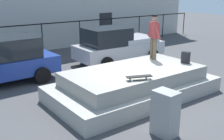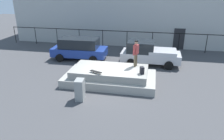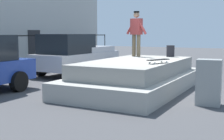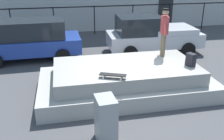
{
  "view_description": "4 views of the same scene",
  "coord_description": "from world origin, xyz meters",
  "px_view_note": "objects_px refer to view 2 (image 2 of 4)",
  "views": [
    {
      "loc": [
        -5.89,
        -6.44,
        3.54
      ],
      "look_at": [
        -0.16,
        1.35,
        0.68
      ],
      "focal_mm": 44.18,
      "sensor_mm": 36.0,
      "label": 1
    },
    {
      "loc": [
        2.48,
        -11.69,
        5.72
      ],
      "look_at": [
        -0.02,
        0.85,
        0.6
      ],
      "focal_mm": 33.88,
      "sensor_mm": 36.0,
      "label": 2
    },
    {
      "loc": [
        -9.08,
        -3.64,
        1.82
      ],
      "look_at": [
        -0.17,
        1.06,
        0.61
      ],
      "focal_mm": 49.53,
      "sensor_mm": 36.0,
      "label": 3
    },
    {
      "loc": [
        -2.01,
        -7.25,
        3.97
      ],
      "look_at": [
        -0.37,
        0.92,
        0.53
      ],
      "focal_mm": 40.94,
      "sensor_mm": 36.0,
      "label": 4
    }
  ],
  "objects_px": {
    "backpack": "(142,70)",
    "utility_box": "(80,90)",
    "skateboarder": "(136,52)",
    "skateboard": "(96,72)",
    "car_silver_pickup_mid": "(149,53)",
    "car_blue_hatchback_near": "(79,48)"
  },
  "relations": [
    {
      "from": "skateboarder",
      "to": "utility_box",
      "type": "xyz_separation_m",
      "value": [
        -2.63,
        -3.13,
        -1.33
      ]
    },
    {
      "from": "skateboarder",
      "to": "car_blue_hatchback_near",
      "type": "bearing_deg",
      "value": 145.74
    },
    {
      "from": "skateboard",
      "to": "car_silver_pickup_mid",
      "type": "xyz_separation_m",
      "value": [
        2.88,
        4.84,
        -0.17
      ]
    },
    {
      "from": "car_silver_pickup_mid",
      "to": "car_blue_hatchback_near",
      "type": "bearing_deg",
      "value": 178.7
    },
    {
      "from": "skateboarder",
      "to": "backpack",
      "type": "relative_size",
      "value": 3.96
    },
    {
      "from": "skateboarder",
      "to": "backpack",
      "type": "height_order",
      "value": "skateboarder"
    },
    {
      "from": "skateboarder",
      "to": "skateboard",
      "type": "xyz_separation_m",
      "value": [
        -2.15,
        -1.62,
        -0.86
      ]
    },
    {
      "from": "car_silver_pickup_mid",
      "to": "utility_box",
      "type": "bearing_deg",
      "value": -117.83
    },
    {
      "from": "skateboard",
      "to": "car_silver_pickup_mid",
      "type": "height_order",
      "value": "car_silver_pickup_mid"
    },
    {
      "from": "car_blue_hatchback_near",
      "to": "car_silver_pickup_mid",
      "type": "height_order",
      "value": "car_silver_pickup_mid"
    },
    {
      "from": "backpack",
      "to": "utility_box",
      "type": "height_order",
      "value": "backpack"
    },
    {
      "from": "backpack",
      "to": "car_blue_hatchback_near",
      "type": "bearing_deg",
      "value": -151.19
    },
    {
      "from": "car_silver_pickup_mid",
      "to": "skateboard",
      "type": "bearing_deg",
      "value": -120.72
    },
    {
      "from": "car_blue_hatchback_near",
      "to": "car_silver_pickup_mid",
      "type": "bearing_deg",
      "value": -1.3
    },
    {
      "from": "backpack",
      "to": "car_silver_pickup_mid",
      "type": "xyz_separation_m",
      "value": [
        0.24,
        4.38,
        -0.28
      ]
    },
    {
      "from": "car_silver_pickup_mid",
      "to": "skateboarder",
      "type": "bearing_deg",
      "value": -102.69
    },
    {
      "from": "backpack",
      "to": "utility_box",
      "type": "relative_size",
      "value": 0.36
    },
    {
      "from": "backpack",
      "to": "skateboard",
      "type": "bearing_deg",
      "value": -101.53
    },
    {
      "from": "backpack",
      "to": "utility_box",
      "type": "bearing_deg",
      "value": -79.06
    },
    {
      "from": "backpack",
      "to": "car_silver_pickup_mid",
      "type": "distance_m",
      "value": 4.4
    },
    {
      "from": "car_silver_pickup_mid",
      "to": "utility_box",
      "type": "relative_size",
      "value": 3.87
    },
    {
      "from": "skateboard",
      "to": "backpack",
      "type": "relative_size",
      "value": 1.9
    }
  ]
}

